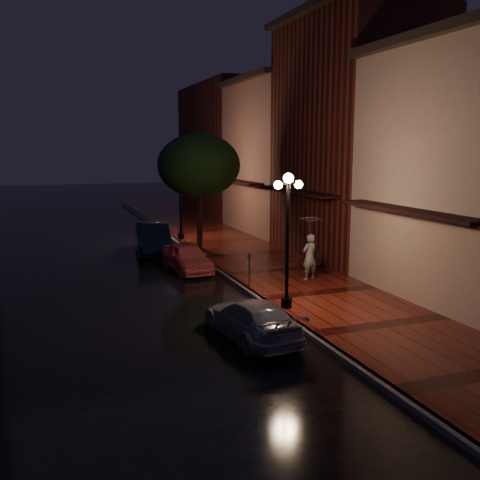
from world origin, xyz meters
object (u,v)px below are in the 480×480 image
object	(u,v)px
street_tree	(199,167)
woman_with_umbrella	(310,238)
streetlamp_near	(288,232)
streetlamp_far	(180,195)
pink_car	(187,257)
navy_car	(153,238)
silver_car	(251,319)
parking_meter	(249,266)

from	to	relation	value
street_tree	woman_with_umbrella	bearing A→B (deg)	-74.86
streetlamp_near	woman_with_umbrella	world-z (taller)	streetlamp_near
streetlamp_near	woman_with_umbrella	xyz separation A→B (m)	(2.40, 3.06, -0.80)
streetlamp_far	pink_car	size ratio (longest dim) A/B	1.20
pink_car	navy_car	distance (m)	4.45
pink_car	silver_car	xyz separation A→B (m)	(-0.41, -8.57, -0.06)
pink_car	silver_car	world-z (taller)	pink_car
pink_car	streetlamp_far	bearing A→B (deg)	73.84
navy_car	street_tree	bearing A→B (deg)	4.20
pink_car	woman_with_umbrella	bearing A→B (deg)	-46.98
pink_car	navy_car	bearing A→B (deg)	93.90
street_tree	woman_with_umbrella	xyz separation A→B (m)	(2.15, -7.93, -2.44)
streetlamp_near	pink_car	distance (m)	7.17
silver_car	street_tree	bearing A→B (deg)	-105.76
silver_car	streetlamp_far	bearing A→B (deg)	-103.02
silver_car	woman_with_umbrella	bearing A→B (deg)	-137.52
woman_with_umbrella	silver_car	bearing A→B (deg)	36.63
streetlamp_near	silver_car	distance (m)	3.39
streetlamp_far	silver_car	world-z (taller)	streetlamp_far
pink_car	woman_with_umbrella	size ratio (longest dim) A/B	1.44
streetlamp_far	woman_with_umbrella	world-z (taller)	streetlamp_far
street_tree	parking_meter	world-z (taller)	street_tree
streetlamp_near	silver_car	bearing A→B (deg)	-136.41
street_tree	pink_car	distance (m)	5.90
silver_car	parking_meter	size ratio (longest dim) A/B	2.99
pink_car	street_tree	bearing A→B (deg)	62.97
parking_meter	streetlamp_far	bearing A→B (deg)	112.43
silver_car	parking_meter	bearing A→B (deg)	-116.60
silver_car	parking_meter	distance (m)	5.00
streetlamp_far	silver_car	bearing A→B (deg)	-97.03
streetlamp_near	streetlamp_far	bearing A→B (deg)	90.00
pink_car	silver_car	bearing A→B (deg)	-96.96
streetlamp_far	street_tree	bearing A→B (deg)	-85.09
street_tree	silver_car	bearing A→B (deg)	-99.77
streetlamp_far	parking_meter	distance (m)	11.32
navy_car	woman_with_umbrella	xyz separation A→B (m)	(4.57, -8.05, 1.05)
street_tree	silver_car	distance (m)	13.55
navy_car	silver_car	xyz separation A→B (m)	(0.21, -12.97, -0.20)
streetlamp_near	pink_car	size ratio (longest dim) A/B	1.20
streetlamp_far	street_tree	distance (m)	3.44
pink_car	parking_meter	world-z (taller)	parking_meter
navy_car	woman_with_umbrella	distance (m)	9.32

